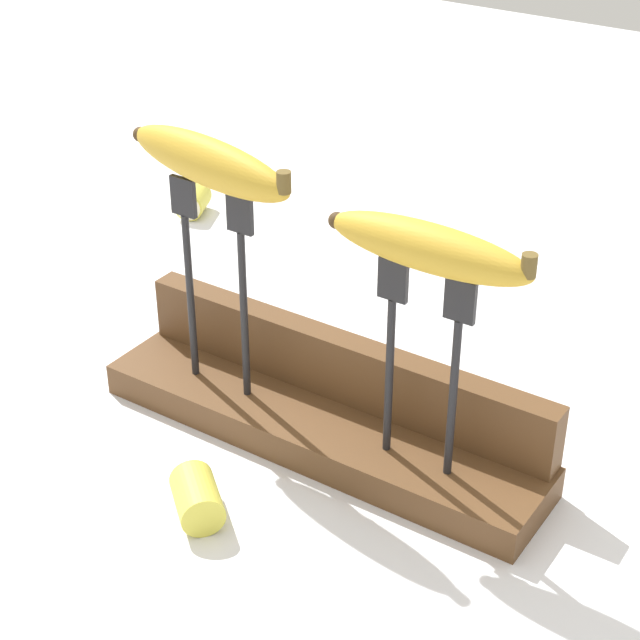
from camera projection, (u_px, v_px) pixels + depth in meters
name	position (u px, v px, depth m)	size (l,w,h in m)	color
ground_plane	(320.00, 441.00, 0.99)	(3.00, 3.00, 0.00)	silver
wooden_board	(320.00, 428.00, 0.99)	(0.44, 0.10, 0.03)	brown
board_backstop	(342.00, 367.00, 0.99)	(0.43, 0.03, 0.06)	brown
fork_stand_left	(215.00, 271.00, 0.96)	(0.09, 0.01, 0.20)	black
fork_stand_right	(423.00, 351.00, 0.86)	(0.09, 0.01, 0.19)	black
banana_raised_left	(209.00, 162.00, 0.91)	(0.20, 0.07, 0.04)	gold
banana_raised_right	(429.00, 247.00, 0.81)	(0.18, 0.04, 0.04)	gold
banana_chunk_near	(193.00, 201.00, 1.41)	(0.05, 0.06, 0.04)	#DBD147
banana_chunk_far	(197.00, 497.00, 0.90)	(0.07, 0.07, 0.04)	#DBD147
wire_coil	(358.00, 379.00, 1.08)	(0.10, 0.10, 0.00)	#1E2DA5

